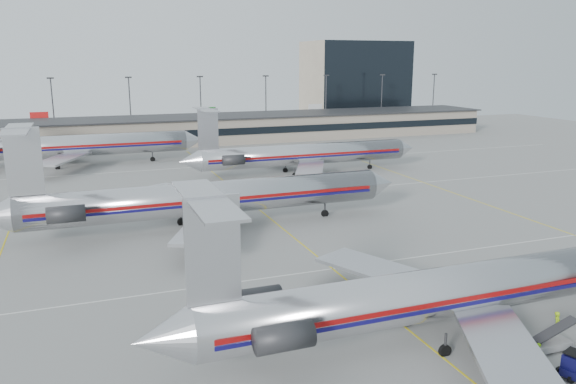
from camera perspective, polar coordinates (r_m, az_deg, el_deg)
name	(u,v)px	position (r m, az deg, el deg)	size (l,w,h in m)	color
ground	(386,312)	(45.58, 9.95, -11.93)	(260.00, 260.00, 0.00)	gray
apron_markings	(333,269)	(53.71, 4.55, -7.77)	(160.00, 0.15, 0.02)	silver
terminal	(176,130)	(135.99, -11.29, 6.20)	(162.00, 17.00, 6.25)	gray
light_mast_row	(166,103)	(149.28, -12.28, 8.85)	(163.60, 0.40, 15.28)	#38383D
distant_building	(354,82)	(183.54, 6.75, 11.05)	(30.00, 20.00, 25.00)	tan
jet_foreground	(451,290)	(41.69, 16.24, -9.58)	(45.24, 26.64, 11.84)	silver
jet_second_row	(202,198)	(65.53, -8.75, -0.63)	(48.74, 28.70, 12.76)	silver
jet_third_row	(301,154)	(96.82, 1.29, 3.85)	(43.43, 26.72, 11.88)	silver
jet_back_row	(69,146)	(111.67, -21.37, 4.40)	(48.20, 29.65, 13.18)	silver
tug_center	(574,365)	(40.48, 27.08, -15.41)	(2.40, 1.76, 1.76)	#090933
belt_loader	(549,343)	(43.10, 24.95, -13.76)	(3.92, 1.23, 2.08)	gray
ramp_worker_near	(557,324)	(45.10, 25.65, -12.04)	(0.70, 0.46, 1.93)	#8FC112
ramp_worker_far	(538,354)	(40.91, 24.09, -14.83)	(0.74, 0.58, 1.53)	#A1F016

